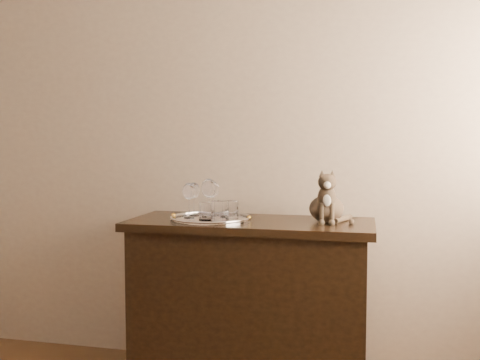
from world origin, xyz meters
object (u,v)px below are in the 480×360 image
object	(u,v)px
wine_glass_d	(209,199)
tumbler_b	(207,211)
sideboard	(250,305)
wine_glass_c	(189,200)
tumbler_a	(220,211)
tray	(211,219)
cat	(327,195)
wine_glass_b	(213,199)
wine_glass_a	(194,199)
tumbler_c	(230,210)

from	to	relation	value
wine_glass_d	tumbler_b	size ratio (longest dim) A/B	2.24
sideboard	wine_glass_c	xyz separation A→B (m)	(-0.31, -0.03, 0.52)
sideboard	tumbler_b	distance (m)	0.52
tumbler_a	tumbler_b	size ratio (longest dim) A/B	1.09
tray	tumbler_a	size ratio (longest dim) A/B	4.12
tray	wine_glass_d	world-z (taller)	wine_glass_d
wine_glass_d	cat	xyz separation A→B (m)	(0.57, 0.09, 0.02)
sideboard	wine_glass_d	bearing A→B (deg)	-166.22
wine_glass_c	wine_glass_d	world-z (taller)	wine_glass_d
wine_glass_b	wine_glass_c	world-z (taller)	wine_glass_b
wine_glass_c	tumbler_a	world-z (taller)	wine_glass_c
tray	sideboard	bearing A→B (deg)	8.81
wine_glass_a	tumbler_b	distance (m)	0.20
tray	cat	xyz separation A→B (m)	(0.56, 0.07, 0.12)
sideboard	tray	distance (m)	0.47
wine_glass_a	wine_glass_d	bearing A→B (deg)	-42.34
sideboard	tray	world-z (taller)	tray
sideboard	cat	xyz separation A→B (m)	(0.37, 0.04, 0.55)
wine_glass_c	tumbler_c	size ratio (longest dim) A/B	1.97
sideboard	wine_glass_b	distance (m)	0.56
sideboard	wine_glass_d	world-z (taller)	wine_glass_d
wine_glass_c	tumbler_c	distance (m)	0.22
tray	wine_glass_a	distance (m)	0.17
wine_glass_a	wine_glass_d	distance (m)	0.15
sideboard	wine_glass_a	bearing A→B (deg)	170.41
wine_glass_c	cat	xyz separation A→B (m)	(0.68, 0.07, 0.03)
tray	cat	size ratio (longest dim) A/B	1.56
sideboard	tumbler_a	bearing A→B (deg)	-136.43
wine_glass_a	cat	world-z (taller)	cat
tumbler_b	cat	size ratio (longest dim) A/B	0.35
sideboard	wine_glass_b	xyz separation A→B (m)	(-0.21, 0.05, 0.52)
sideboard	tumbler_b	xyz separation A→B (m)	(-0.19, -0.11, 0.48)
wine_glass_b	wine_glass_c	size ratio (longest dim) A/B	1.03
wine_glass_a	sideboard	bearing A→B (deg)	-9.59
tray	wine_glass_b	size ratio (longest dim) A/B	2.24
sideboard	wine_glass_d	xyz separation A→B (m)	(-0.20, -0.05, 0.53)
tray	wine_glass_d	xyz separation A→B (m)	(-0.00, -0.02, 0.10)
sideboard	cat	distance (m)	0.67
tumbler_b	cat	xyz separation A→B (m)	(0.56, 0.14, 0.08)
sideboard	wine_glass_a	size ratio (longest dim) A/B	7.04
wine_glass_c	tumbler_b	xyz separation A→B (m)	(0.12, -0.08, -0.04)
tumbler_c	wine_glass_b	bearing A→B (deg)	147.28
sideboard	tumbler_c	size ratio (longest dim) A/B	13.59
wine_glass_d	tumbler_a	xyz separation A→B (m)	(0.07, -0.07, -0.05)
wine_glass_b	cat	world-z (taller)	cat
tumbler_c	cat	bearing A→B (deg)	7.23
tumbler_a	sideboard	bearing A→B (deg)	43.57
tray	wine_glass_d	size ratio (longest dim) A/B	2.01
wine_glass_a	wine_glass_d	world-z (taller)	wine_glass_d
wine_glass_d	tumbler_c	bearing A→B (deg)	15.54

